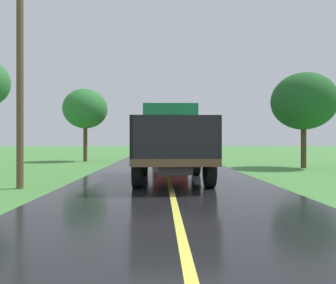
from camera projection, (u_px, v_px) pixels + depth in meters
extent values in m
cube|color=#2D2D30|center=(172.00, 163.00, 10.41)|extent=(0.90, 5.51, 0.24)
cube|color=brown|center=(172.00, 157.00, 10.41)|extent=(2.30, 5.80, 0.20)
cube|color=#197A4C|center=(170.00, 129.00, 12.35)|extent=(2.10, 1.90, 1.90)
cube|color=black|center=(169.00, 122.00, 13.31)|extent=(1.78, 0.02, 0.76)
cube|color=#232328|center=(137.00, 138.00, 9.40)|extent=(0.08, 3.85, 1.10)
cube|color=#232328|center=(208.00, 138.00, 9.46)|extent=(0.08, 3.85, 1.10)
cube|color=#232328|center=(176.00, 137.00, 7.55)|extent=(2.30, 0.08, 1.10)
cube|color=#232328|center=(171.00, 139.00, 11.32)|extent=(2.30, 0.08, 1.10)
cylinder|color=black|center=(144.00, 162.00, 12.18)|extent=(0.28, 1.00, 1.00)
cylinder|color=black|center=(196.00, 162.00, 12.23)|extent=(0.28, 1.00, 1.00)
cylinder|color=black|center=(138.00, 170.00, 8.79)|extent=(0.28, 1.00, 1.00)
cylinder|color=black|center=(209.00, 170.00, 8.84)|extent=(0.28, 1.00, 1.00)
ellipsoid|color=gold|center=(146.00, 150.00, 9.57)|extent=(0.43, 0.48, 0.44)
ellipsoid|color=#AAB924|center=(189.00, 141.00, 10.47)|extent=(0.54, 0.63, 0.49)
ellipsoid|color=#B0CD24|center=(186.00, 139.00, 10.28)|extent=(0.44, 0.43, 0.45)
ellipsoid|color=#9BCF27|center=(177.00, 130.00, 9.24)|extent=(0.56, 0.52, 0.50)
ellipsoid|color=#9BB71F|center=(196.00, 141.00, 9.22)|extent=(0.44, 0.57, 0.41)
ellipsoid|color=#A2BA32|center=(185.00, 126.00, 8.06)|extent=(0.42, 0.53, 0.38)
ellipsoid|color=#B2C328|center=(195.00, 153.00, 7.86)|extent=(0.58, 0.61, 0.49)
ellipsoid|color=#A9C721|center=(170.00, 131.00, 10.49)|extent=(0.55, 0.66, 0.50)
ellipsoid|color=#9FCA23|center=(194.00, 149.00, 10.97)|extent=(0.58, 0.66, 0.37)
cube|color=#2D2D30|center=(169.00, 152.00, 22.36)|extent=(0.90, 5.51, 0.24)
cube|color=brown|center=(169.00, 149.00, 22.36)|extent=(2.30, 5.80, 0.20)
cube|color=red|center=(169.00, 135.00, 24.31)|extent=(2.10, 1.90, 1.90)
cube|color=black|center=(168.00, 132.00, 25.27)|extent=(1.78, 0.02, 0.76)
cube|color=maroon|center=(154.00, 140.00, 21.36)|extent=(0.08, 3.85, 1.10)
cube|color=maroon|center=(185.00, 140.00, 21.42)|extent=(0.08, 3.85, 1.10)
cube|color=maroon|center=(171.00, 140.00, 19.50)|extent=(2.30, 0.08, 1.10)
cube|color=maroon|center=(169.00, 140.00, 23.27)|extent=(2.30, 0.08, 1.10)
cylinder|color=black|center=(156.00, 152.00, 24.14)|extent=(0.28, 1.00, 1.00)
cylinder|color=black|center=(182.00, 152.00, 24.19)|extent=(0.28, 1.00, 1.00)
cylinder|color=black|center=(155.00, 154.00, 20.74)|extent=(0.28, 1.00, 1.00)
cylinder|color=black|center=(185.00, 154.00, 20.79)|extent=(0.28, 1.00, 1.00)
ellipsoid|color=#A5D021|center=(170.00, 145.00, 20.01)|extent=(0.55, 0.55, 0.40)
ellipsoid|color=#9EC81F|center=(177.00, 136.00, 22.77)|extent=(0.57, 0.71, 0.44)
ellipsoid|color=#9FBF27|center=(177.00, 141.00, 23.01)|extent=(0.45, 0.45, 0.43)
ellipsoid|color=#9EBF2F|center=(176.00, 141.00, 22.90)|extent=(0.57, 0.65, 0.48)
ellipsoid|color=#A9C41D|center=(167.00, 141.00, 22.54)|extent=(0.50, 0.53, 0.42)
ellipsoid|color=#B1C21B|center=(172.00, 141.00, 21.10)|extent=(0.42, 0.43, 0.40)
ellipsoid|color=#9BBE26|center=(170.00, 136.00, 19.90)|extent=(0.53, 0.59, 0.38)
ellipsoid|color=#9FBA1F|center=(161.00, 141.00, 21.57)|extent=(0.46, 0.48, 0.38)
ellipsoid|color=#AEBA2E|center=(175.00, 141.00, 20.37)|extent=(0.49, 0.60, 0.40)
ellipsoid|color=#B0B820|center=(181.00, 146.00, 20.22)|extent=(0.56, 0.71, 0.51)
ellipsoid|color=#AAC027|center=(175.00, 140.00, 21.16)|extent=(0.44, 0.41, 0.50)
ellipsoid|color=#A9CC33|center=(184.00, 135.00, 20.03)|extent=(0.54, 0.56, 0.47)
ellipsoid|color=#9EB820|center=(170.00, 145.00, 22.26)|extent=(0.45, 0.56, 0.50)
ellipsoid|color=#B0C523|center=(178.00, 140.00, 20.76)|extent=(0.51, 0.53, 0.38)
cylinder|color=brown|center=(20.00, 60.00, 9.08)|extent=(0.20, 0.20, 7.73)
cylinder|color=#4C3823|center=(85.00, 144.00, 21.70)|extent=(0.28, 0.28, 2.53)
ellipsoid|color=#2D7033|center=(85.00, 109.00, 21.70)|extent=(3.15, 3.15, 2.83)
cylinder|color=#4C3823|center=(304.00, 147.00, 16.26)|extent=(0.28, 0.28, 2.24)
ellipsoid|color=#1E5623|center=(304.00, 101.00, 16.26)|extent=(3.40, 3.40, 3.06)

